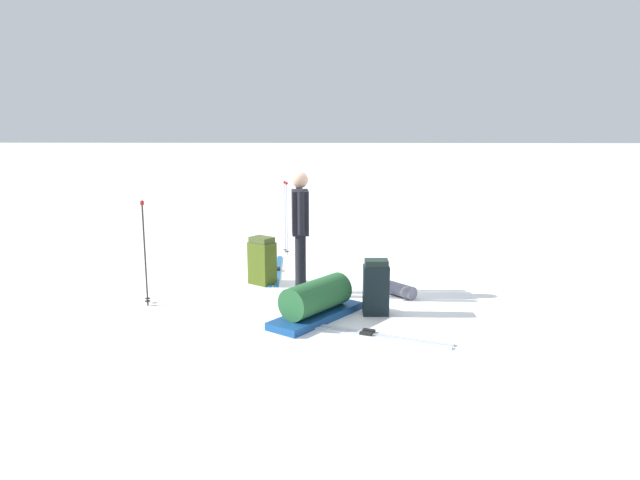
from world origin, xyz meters
TOP-DOWN VIEW (x-y plane):
  - ground_plane at (0.00, 0.00)m, footprint 80.00×80.00m
  - skier_standing at (-0.33, 0.26)m, footprint 0.57×0.25m
  - ski_pair_near at (0.94, 0.73)m, footprint 1.90×0.27m
  - ski_pair_far at (-1.93, -0.57)m, footprint 0.91×1.87m
  - backpack_large_dark at (-1.17, -0.72)m, footprint 0.24×0.32m
  - backpack_bright at (0.20, 0.85)m, footprint 0.42×0.43m
  - ski_poles_planted_near at (-0.82, 2.25)m, footprint 0.19×0.11m
  - ski_poles_planted_far at (2.14, 0.64)m, footprint 0.21×0.11m
  - gear_sled at (-1.38, 0.02)m, footprint 1.36×1.17m
  - sleeping_mat_rolled at (-0.38, -1.08)m, footprint 0.54×0.49m

SIDE VIEW (x-z plane):
  - ground_plane at x=0.00m, z-range 0.00..0.00m
  - ski_pair_far at x=-1.93m, z-range -0.01..0.04m
  - ski_pair_near at x=0.94m, z-range -0.01..0.04m
  - sleeping_mat_rolled at x=-0.38m, z-range 0.00..0.18m
  - gear_sled at x=-1.38m, z-range -0.02..0.47m
  - backpack_large_dark at x=-1.17m, z-range -0.01..0.69m
  - backpack_bright at x=0.20m, z-range -0.01..0.69m
  - ski_poles_planted_far at x=2.14m, z-range 0.07..1.36m
  - ski_poles_planted_near at x=-0.82m, z-range 0.07..1.44m
  - skier_standing at x=-0.33m, z-range 0.10..1.80m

